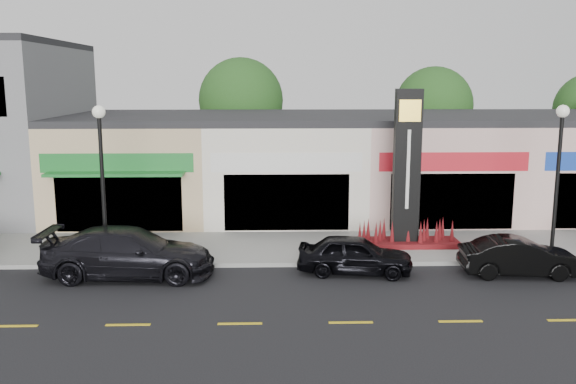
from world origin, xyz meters
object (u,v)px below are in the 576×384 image
at_px(lamp_west_near, 102,168).
at_px(car_black_conv, 519,257).
at_px(car_dark_sedan, 129,253).
at_px(lamp_east_near, 558,166).
at_px(car_black_sedan, 355,255).
at_px(pylon_sign, 406,191).

relative_size(lamp_west_near, car_black_conv, 1.41).
xyz_separation_m(lamp_west_near, car_dark_sedan, (1.11, -1.37, -2.66)).
xyz_separation_m(lamp_east_near, car_black_sedan, (-7.32, -1.24, -2.82)).
bearing_deg(car_dark_sedan, lamp_east_near, -83.00).
bearing_deg(car_dark_sedan, pylon_sign, -71.03).
relative_size(lamp_west_near, pylon_sign, 0.91).
relative_size(lamp_east_near, car_black_conv, 1.41).
distance_m(car_dark_sedan, car_black_conv, 13.05).
distance_m(lamp_east_near, car_black_conv, 3.75).
bearing_deg(car_black_conv, pylon_sign, 47.48).
relative_size(pylon_sign, car_black_conv, 1.55).
distance_m(lamp_east_near, car_dark_sedan, 15.19).
bearing_deg(lamp_east_near, car_black_sedan, -170.42).
bearing_deg(car_black_sedan, pylon_sign, -29.94).
xyz_separation_m(car_black_sedan, car_black_conv, (5.47, -0.38, -0.02)).
relative_size(lamp_west_near, car_black_sedan, 1.42).
bearing_deg(lamp_east_near, car_dark_sedan, -174.76).
xyz_separation_m(pylon_sign, car_black_conv, (3.15, -3.31, -1.64)).
relative_size(lamp_east_near, car_black_sedan, 1.42).
relative_size(pylon_sign, car_dark_sedan, 1.06).
xyz_separation_m(lamp_west_near, car_black_sedan, (8.68, -1.24, -2.82)).
xyz_separation_m(lamp_east_near, car_black_conv, (-1.85, -1.61, -2.84)).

